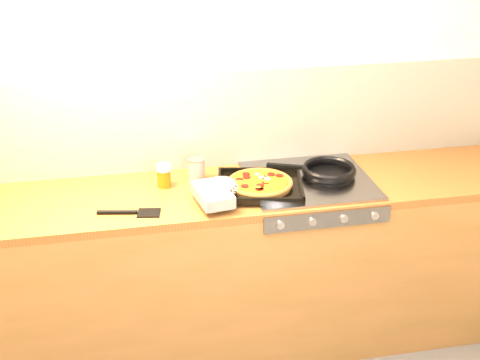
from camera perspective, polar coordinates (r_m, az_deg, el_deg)
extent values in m
plane|color=beige|center=(3.36, -2.78, 6.77)|extent=(3.20, 0.00, 3.20)
cube|color=white|center=(3.38, -2.72, 5.09)|extent=(3.20, 0.02, 0.50)
cube|color=#915F37|center=(3.44, -1.71, -7.88)|extent=(3.20, 0.60, 0.86)
cube|color=brown|center=(3.22, -1.81, -1.13)|extent=(3.20, 0.60, 0.04)
cube|color=gray|center=(3.08, 7.46, -3.29)|extent=(0.60, 0.03, 0.08)
cylinder|color=#A5A5AA|center=(3.00, 3.47, -3.85)|extent=(0.04, 0.02, 0.04)
cylinder|color=#A5A5AA|center=(3.04, 6.21, -3.56)|extent=(0.04, 0.02, 0.04)
cylinder|color=#A5A5AA|center=(3.09, 8.87, -3.28)|extent=(0.04, 0.02, 0.04)
cylinder|color=#A5A5AA|center=(3.14, 11.44, -2.99)|extent=(0.04, 0.02, 0.04)
cube|color=gray|center=(3.31, 5.88, -0.06)|extent=(0.60, 0.56, 0.02)
cube|color=black|center=(3.18, 1.71, -0.64)|extent=(0.46, 0.42, 0.01)
cube|color=black|center=(3.33, 1.61, 0.88)|extent=(0.40, 0.09, 0.02)
cube|color=black|center=(3.02, 1.82, -1.73)|extent=(0.40, 0.09, 0.02)
cube|color=black|center=(3.19, 5.20, -0.35)|extent=(0.08, 0.35, 0.02)
cube|color=black|center=(3.18, -1.80, -0.37)|extent=(0.08, 0.35, 0.02)
cylinder|color=olive|center=(3.18, 1.71, -0.38)|extent=(0.35, 0.35, 0.02)
torus|color=olive|center=(3.17, 1.71, -0.21)|extent=(0.37, 0.37, 0.02)
cylinder|color=#BA6C16|center=(3.17, 1.71, -0.18)|extent=(0.31, 0.31, 0.01)
cylinder|color=maroon|center=(3.16, 2.21, -0.18)|extent=(0.04, 0.04, 0.01)
cylinder|color=maroon|center=(3.24, 0.53, 0.51)|extent=(0.04, 0.04, 0.01)
cylinder|color=maroon|center=(3.09, 1.66, -0.76)|extent=(0.04, 0.04, 0.01)
cylinder|color=maroon|center=(3.18, -0.04, 0.03)|extent=(0.04, 0.04, 0.01)
cylinder|color=maroon|center=(3.24, 2.67, 0.48)|extent=(0.04, 0.04, 0.01)
cylinder|color=maroon|center=(3.21, 1.93, 0.26)|extent=(0.04, 0.04, 0.01)
cylinder|color=maroon|center=(3.11, 0.40, -0.52)|extent=(0.04, 0.04, 0.01)
cylinder|color=maroon|center=(3.23, 3.38, 0.39)|extent=(0.04, 0.04, 0.01)
cylinder|color=maroon|center=(3.09, 1.70, -0.74)|extent=(0.04, 0.04, 0.01)
cylinder|color=maroon|center=(3.12, 1.73, -0.47)|extent=(0.04, 0.04, 0.01)
cylinder|color=maroon|center=(3.21, 0.57, 0.25)|extent=(0.04, 0.04, 0.01)
ellipsoid|color=yellow|center=(3.15, 0.31, -0.17)|extent=(0.03, 0.03, 0.01)
ellipsoid|color=yellow|center=(3.16, -0.10, -0.12)|extent=(0.03, 0.03, 0.01)
ellipsoid|color=yellow|center=(3.21, 1.53, 0.31)|extent=(0.03, 0.03, 0.01)
ellipsoid|color=yellow|center=(3.25, 1.43, 0.60)|extent=(0.03, 0.03, 0.01)
ellipsoid|color=yellow|center=(3.10, 1.53, -0.62)|extent=(0.03, 0.03, 0.01)
ellipsoid|color=yellow|center=(3.15, 2.34, -0.19)|extent=(0.03, 0.03, 0.01)
ellipsoid|color=yellow|center=(3.17, 2.13, -0.05)|extent=(0.03, 0.03, 0.01)
ellipsoid|color=yellow|center=(3.14, 0.39, -0.26)|extent=(0.03, 0.03, 0.01)
ellipsoid|color=yellow|center=(3.23, 1.77, 0.48)|extent=(0.03, 0.03, 0.01)
ellipsoid|color=silver|center=(3.24, 1.49, 0.52)|extent=(0.04, 0.04, 0.01)
ellipsoid|color=silver|center=(3.21, 1.87, 0.24)|extent=(0.04, 0.04, 0.01)
ellipsoid|color=silver|center=(3.19, 2.36, 0.11)|extent=(0.04, 0.04, 0.01)
cube|color=black|center=(3.04, -2.35, -1.25)|extent=(0.18, 0.26, 0.06)
ellipsoid|color=black|center=(3.14, -1.56, -0.36)|extent=(0.16, 0.16, 0.06)
cylinder|color=black|center=(3.06, -0.93, -1.00)|extent=(0.10, 0.11, 0.05)
cylinder|color=black|center=(3.35, 7.57, 0.46)|extent=(0.32, 0.32, 0.01)
torus|color=black|center=(3.34, 7.59, 0.84)|extent=(0.35, 0.35, 0.03)
cube|color=black|center=(3.35, 3.93, 1.18)|extent=(0.19, 0.09, 0.02)
cylinder|color=maroon|center=(3.28, -3.73, 0.84)|extent=(0.09, 0.09, 0.11)
cylinder|color=#B2B2B7|center=(3.26, -3.75, 1.74)|extent=(0.09, 0.09, 0.01)
cylinder|color=#B2B2B7|center=(3.30, -3.70, -0.04)|extent=(0.09, 0.09, 0.01)
cylinder|color=#D6550C|center=(3.24, -6.50, 0.14)|extent=(0.08, 0.08, 0.09)
cylinder|color=silver|center=(3.22, -6.55, 1.07)|extent=(0.08, 0.08, 0.03)
cylinder|color=#B87B4E|center=(3.38, 0.49, 0.72)|extent=(0.26, 0.03, 0.02)
ellipsoid|color=#B87B4E|center=(3.41, 2.79, 0.93)|extent=(0.06, 0.04, 0.02)
cube|color=black|center=(3.01, -7.78, -2.79)|extent=(0.11, 0.10, 0.01)
cylinder|color=black|center=(3.03, -10.44, -2.70)|extent=(0.18, 0.05, 0.02)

